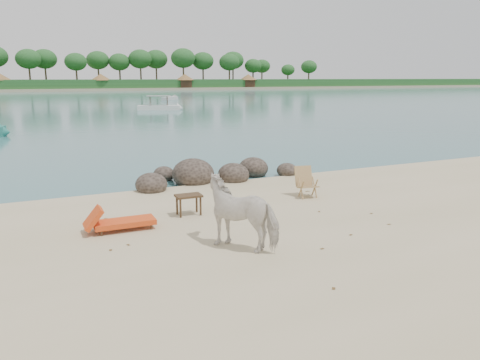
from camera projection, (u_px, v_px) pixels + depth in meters
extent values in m
plane|color=#346768|center=(47.00, 97.00, 90.49)|extent=(400.00, 400.00, 0.00)
cube|color=tan|center=(35.00, 88.00, 161.47)|extent=(420.00, 90.00, 1.40)
cube|color=#1E4C1E|center=(38.00, 84.00, 130.01)|extent=(420.00, 18.00, 2.40)
ellipsoid|color=black|center=(151.00, 186.00, 15.42)|extent=(1.05, 1.15, 0.78)
ellipsoid|color=black|center=(193.00, 175.00, 16.72)|extent=(1.49, 1.64, 1.12)
ellipsoid|color=black|center=(233.00, 175.00, 16.95)|extent=(1.12, 1.23, 0.84)
ellipsoid|color=black|center=(253.00, 169.00, 18.15)|extent=(1.13, 1.24, 0.84)
ellipsoid|color=black|center=(287.00, 171.00, 17.99)|extent=(0.78, 0.86, 0.58)
ellipsoid|color=black|center=(164.00, 175.00, 17.30)|extent=(0.78, 0.86, 0.59)
ellipsoid|color=black|center=(203.00, 171.00, 18.14)|extent=(0.72, 0.80, 0.54)
imported|color=white|center=(243.00, 213.00, 10.21)|extent=(1.82, 1.95, 1.55)
plane|color=brown|center=(334.00, 290.00, 8.24)|extent=(0.14, 0.14, 0.00)
plane|color=brown|center=(111.00, 251.00, 10.07)|extent=(0.12, 0.12, 0.00)
plane|color=brown|center=(106.00, 220.00, 12.32)|extent=(0.14, 0.14, 0.00)
plane|color=brown|center=(319.00, 213.00, 12.95)|extent=(0.12, 0.12, 0.00)
plane|color=brown|center=(389.00, 225.00, 11.84)|extent=(0.12, 0.12, 0.00)
plane|color=brown|center=(308.00, 192.00, 15.27)|extent=(0.13, 0.13, 0.00)
plane|color=brown|center=(322.00, 250.00, 10.15)|extent=(0.12, 0.12, 0.00)
plane|color=brown|center=(351.00, 236.00, 11.04)|extent=(0.13, 0.13, 0.00)
plane|color=brown|center=(128.00, 246.00, 10.38)|extent=(0.12, 0.12, 0.00)
plane|color=brown|center=(371.00, 214.00, 12.78)|extent=(0.13, 0.13, 0.00)
plane|color=brown|center=(306.00, 192.00, 15.23)|extent=(0.14, 0.14, 0.00)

